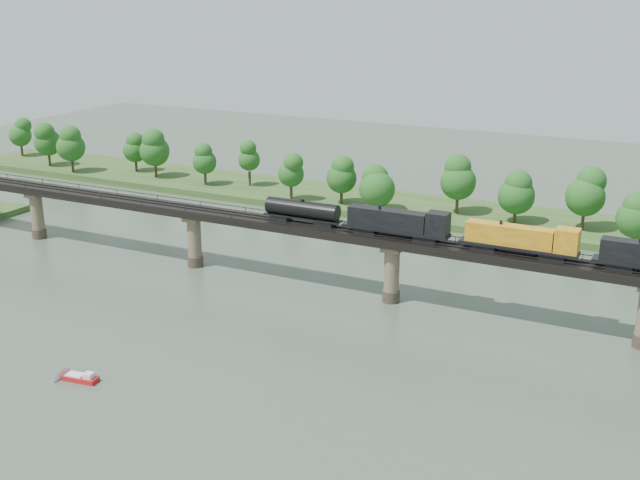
% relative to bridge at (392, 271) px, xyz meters
% --- Properties ---
extents(ground, '(400.00, 400.00, 0.00)m').
position_rel_bridge_xyz_m(ground, '(0.00, -30.00, -5.46)').
color(ground, '#384738').
rests_on(ground, ground).
extents(far_bank, '(300.00, 24.00, 1.60)m').
position_rel_bridge_xyz_m(far_bank, '(0.00, 55.00, -4.66)').
color(far_bank, '#2D4C1E').
rests_on(far_bank, ground).
extents(bridge, '(236.00, 30.00, 11.50)m').
position_rel_bridge_xyz_m(bridge, '(0.00, 0.00, 0.00)').
color(bridge, '#473A2D').
rests_on(bridge, ground).
extents(bridge_superstructure, '(220.00, 4.90, 0.75)m').
position_rel_bridge_xyz_m(bridge_superstructure, '(0.00, 0.00, 6.33)').
color(bridge_superstructure, black).
rests_on(bridge_superstructure, bridge).
extents(far_treeline, '(289.06, 17.54, 13.60)m').
position_rel_bridge_xyz_m(far_treeline, '(-8.21, 50.52, 3.37)').
color(far_treeline, '#382619').
rests_on(far_treeline, far_bank).
extents(freight_train, '(74.00, 2.88, 5.09)m').
position_rel_bridge_xyz_m(freight_train, '(14.08, 0.00, 8.47)').
color(freight_train, black).
rests_on(freight_train, bridge).
extents(motorboat, '(5.13, 2.39, 1.39)m').
position_rel_bridge_xyz_m(motorboat, '(-26.87, -45.48, -4.98)').
color(motorboat, red).
rests_on(motorboat, ground).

